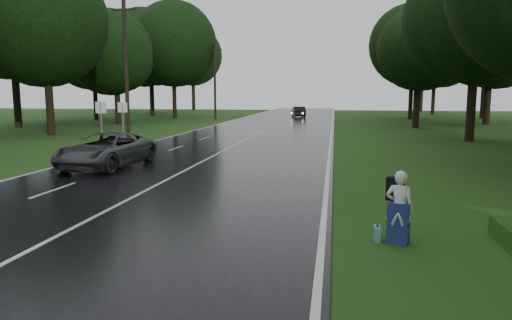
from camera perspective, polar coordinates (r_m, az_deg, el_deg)
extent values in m
plane|color=#214614|center=(13.53, -17.24, -5.83)|extent=(160.00, 160.00, 0.00)
cube|color=black|center=(32.42, -1.22, 2.52)|extent=(12.00, 140.00, 0.04)
cube|color=silver|center=(32.42, -1.22, 2.57)|extent=(0.12, 140.00, 0.01)
imported|color=#4A4C4F|center=(21.03, -17.78, 1.15)|extent=(2.86, 5.44, 1.46)
imported|color=black|center=(62.81, 5.20, 5.86)|extent=(2.28, 4.52, 1.42)
imported|color=silver|center=(10.41, 17.05, -5.51)|extent=(0.67, 0.54, 1.58)
cube|color=navy|center=(10.49, 16.97, -7.36)|extent=(0.51, 0.42, 0.88)
cube|color=black|center=(10.53, 16.57, -3.39)|extent=(0.40, 0.29, 0.50)
cube|color=teal|center=(10.66, 14.54, -8.63)|extent=(0.13, 0.43, 0.30)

